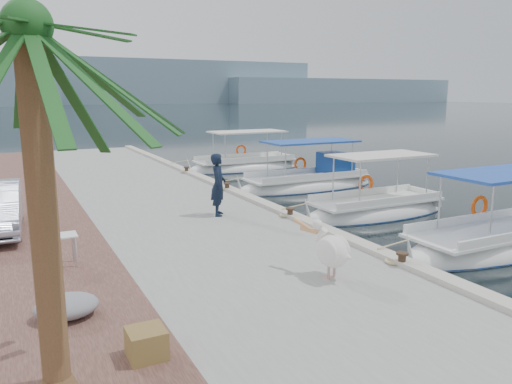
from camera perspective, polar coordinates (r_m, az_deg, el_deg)
ground at (r=14.90m, az=8.00°, el=-5.94°), size 400.00×400.00×0.00m
concrete_quay at (r=17.93m, az=-9.20°, el=-2.20°), size 6.00×40.00×0.50m
quay_curb at (r=18.85m, az=-1.15°, el=-0.43°), size 0.44×40.00×0.12m
cobblestone_strip at (r=17.17m, az=-25.34°, el=-3.76°), size 4.00×40.00×0.50m
distant_hills at (r=216.51m, az=-16.98°, el=11.61°), size 330.00×60.00×18.00m
fishing_caique_b at (r=15.93m, az=26.21°, el=-5.42°), size 7.28×2.29×2.83m
fishing_caique_c at (r=18.64m, az=13.49°, el=-2.25°), size 6.08×2.08×2.83m
fishing_caique_d at (r=23.39m, az=5.99°, el=0.87°), size 7.18×2.25×2.83m
fishing_caique_e at (r=29.06m, az=-1.30°, el=2.83°), size 7.12×2.41×2.83m
mooring_bollards at (r=15.75m, az=3.92°, el=-2.30°), size 0.28×20.28×0.33m
pelican at (r=10.72m, az=8.54°, el=-6.53°), size 0.74×1.57×1.21m
fisherman at (r=15.96m, az=-4.34°, el=0.84°), size 0.73×0.86×2.00m
date_palm at (r=6.29m, az=-24.66°, el=16.59°), size 4.60×4.60×5.51m
wooden_crate at (r=7.91m, az=-12.41°, el=-16.52°), size 0.55×0.55×0.44m
tarp_bundle at (r=9.56m, az=-20.83°, el=-12.12°), size 1.10×0.90×0.40m
folding_table at (r=12.17m, az=-21.03°, el=-5.51°), size 0.55×0.55×0.73m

